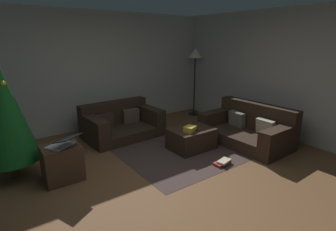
# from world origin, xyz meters

# --- Properties ---
(ground_plane) EXTENTS (6.40, 6.40, 0.00)m
(ground_plane) POSITION_xyz_m (0.00, 0.00, 0.00)
(ground_plane) COLOR brown
(rear_partition) EXTENTS (6.40, 0.12, 2.60)m
(rear_partition) POSITION_xyz_m (0.00, 3.14, 1.30)
(rear_partition) COLOR #BCB7B2
(rear_partition) RESTS_ON ground_plane
(corner_partition) EXTENTS (0.12, 6.40, 2.60)m
(corner_partition) POSITION_xyz_m (3.14, 0.00, 1.30)
(corner_partition) COLOR #B5B0AB
(corner_partition) RESTS_ON ground_plane
(couch_left) EXTENTS (1.58, 1.08, 0.70)m
(couch_left) POSITION_xyz_m (0.36, 2.25, 0.27)
(couch_left) COLOR #332319
(couch_left) RESTS_ON ground_plane
(couch_right) EXTENTS (1.01, 1.71, 0.76)m
(couch_right) POSITION_xyz_m (2.26, 0.42, 0.28)
(couch_right) COLOR #332319
(couch_right) RESTS_ON ground_plane
(ottoman) EXTENTS (0.79, 0.60, 0.39)m
(ottoman) POSITION_xyz_m (1.12, 0.83, 0.20)
(ottoman) COLOR #332319
(ottoman) RESTS_ON ground_plane
(gift_box) EXTENTS (0.26, 0.24, 0.09)m
(gift_box) POSITION_xyz_m (1.01, 0.74, 0.44)
(gift_box) COLOR gold
(gift_box) RESTS_ON ottoman
(tv_remote) EXTENTS (0.09, 0.17, 0.02)m
(tv_remote) POSITION_xyz_m (1.09, 0.76, 0.40)
(tv_remote) COLOR black
(tv_remote) RESTS_ON ottoman
(christmas_tree) EXTENTS (0.81, 0.81, 1.84)m
(christmas_tree) POSITION_xyz_m (-1.72, 1.56, 1.01)
(christmas_tree) COLOR brown
(christmas_tree) RESTS_ON ground_plane
(side_table) EXTENTS (0.52, 0.44, 0.53)m
(side_table) POSITION_xyz_m (-1.15, 1.05, 0.26)
(side_table) COLOR #4C3323
(side_table) RESTS_ON ground_plane
(laptop) EXTENTS (0.51, 0.54, 0.18)m
(laptop) POSITION_xyz_m (-1.11, 1.00, 0.59)
(laptop) COLOR silver
(laptop) RESTS_ON side_table
(book_stack) EXTENTS (0.31, 0.20, 0.08)m
(book_stack) POSITION_xyz_m (1.11, 0.01, 0.04)
(book_stack) COLOR #B7332D
(book_stack) RESTS_ON ground_plane
(corner_lamp) EXTENTS (0.36, 0.36, 1.77)m
(corner_lamp) POSITION_xyz_m (2.73, 2.59, 1.52)
(corner_lamp) COLOR black
(corner_lamp) RESTS_ON ground_plane
(area_rug) EXTENTS (2.60, 2.00, 0.01)m
(area_rug) POSITION_xyz_m (1.12, 0.83, 0.00)
(area_rug) COLOR #41302E
(area_rug) RESTS_ON ground_plane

